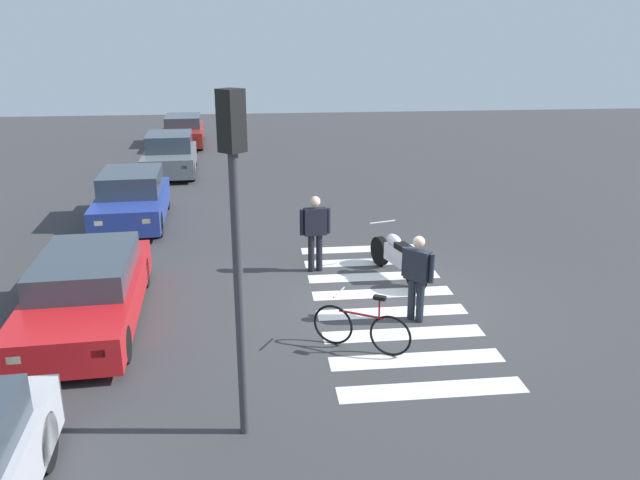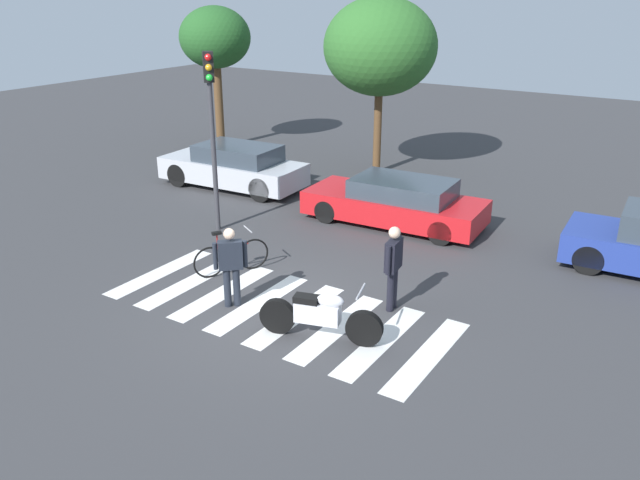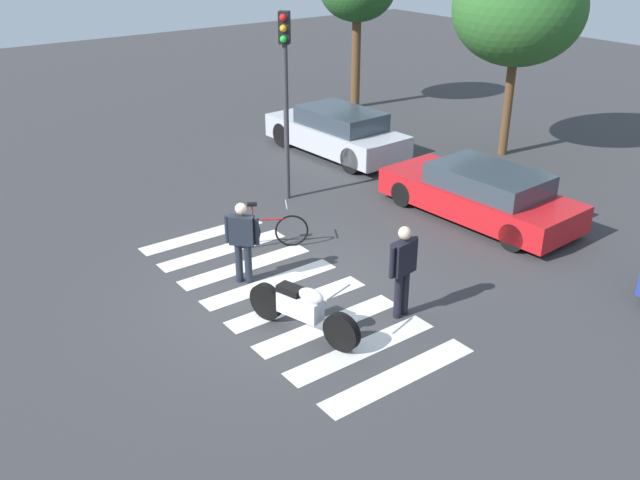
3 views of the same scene
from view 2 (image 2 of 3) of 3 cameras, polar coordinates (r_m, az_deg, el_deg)
name	(u,v)px [view 2 (image 2 of 3)]	position (r m, az deg, el deg)	size (l,w,h in m)	color
ground_plane	(277,309)	(12.53, -3.81, -6.13)	(60.00, 60.00, 0.00)	#38383A
police_motorcycle	(320,315)	(11.31, -0.01, -6.69)	(2.19, 0.88, 1.05)	black
leaning_bicycle	(231,257)	(13.98, -7.87, -1.48)	(0.89, 1.49, 1.01)	black
officer_on_foot	(393,263)	(12.18, 6.51, -2.03)	(0.26, 0.67, 1.69)	black
officer_by_motorcycle	(231,263)	(12.36, -7.92, -2.03)	(0.50, 0.48, 1.61)	#1E232D
crosswalk_stripes	(277,309)	(12.53, -3.81, -6.11)	(6.75, 2.81, 0.01)	silver
car_silver_sedan	(234,167)	(19.95, -7.64, 6.45)	(4.62, 1.96, 1.35)	black
car_red_convertible	(396,202)	(16.80, 6.77, 3.34)	(4.72, 2.05, 1.23)	black
traffic_light_pole	(211,114)	(15.90, -9.61, 10.92)	(0.34, 0.34, 4.41)	#38383D
street_tree_near	(215,39)	(24.83, -9.29, 17.20)	(2.60, 2.60, 5.17)	brown
street_tree_mid	(380,47)	(20.98, 5.37, 16.66)	(3.56, 3.56, 5.56)	brown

